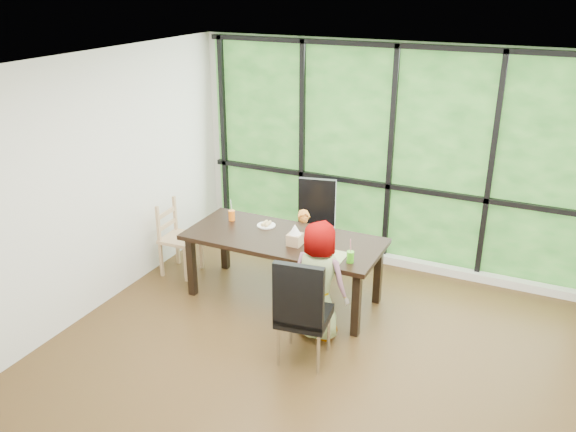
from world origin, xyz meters
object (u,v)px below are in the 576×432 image
at_px(chair_window_leather, 314,226).
at_px(chair_interior_leather, 304,309).
at_px(dining_table, 284,268).
at_px(plate_far, 266,225).
at_px(green_cup, 350,257).
at_px(orange_cup, 232,215).
at_px(chair_end_beech, 180,238).
at_px(child_older, 319,281).
at_px(tissue_box, 295,239).
at_px(plate_near, 323,254).
at_px(child_toddler, 304,244).

bearing_deg(chair_window_leather, chair_interior_leather, -82.45).
xyz_separation_m(dining_table, plate_far, (-0.31, 0.19, 0.38)).
height_order(chair_interior_leather, green_cup, chair_interior_leather).
bearing_deg(plate_far, chair_interior_leather, -49.39).
xyz_separation_m(plate_far, green_cup, (1.17, -0.46, 0.05)).
relative_size(dining_table, orange_cup, 18.08).
bearing_deg(chair_end_beech, child_older, -108.02).
xyz_separation_m(chair_window_leather, tissue_box, (0.20, -1.00, 0.27)).
relative_size(green_cup, tissue_box, 0.81).
height_order(dining_table, green_cup, green_cup).
bearing_deg(plate_near, chair_interior_leather, -80.82).
bearing_deg(child_toddler, dining_table, -105.22).
relative_size(chair_interior_leather, tissue_box, 7.47).
height_order(chair_end_beech, tissue_box, chair_end_beech).
height_order(child_toddler, orange_cup, orange_cup).
bearing_deg(chair_end_beech, orange_cup, -80.88).
bearing_deg(child_toddler, plate_near, -70.10).
bearing_deg(chair_interior_leather, tissue_box, -67.46).
height_order(dining_table, plate_near, plate_near).
relative_size(chair_end_beech, plate_far, 4.28).
bearing_deg(child_older, child_toddler, -54.54).
xyz_separation_m(dining_table, plate_near, (0.55, -0.22, 0.38)).
bearing_deg(child_toddler, green_cup, -58.98).
xyz_separation_m(chair_end_beech, green_cup, (2.25, -0.30, 0.36)).
relative_size(child_toddler, child_older, 0.70).
relative_size(plate_far, green_cup, 1.80).
bearing_deg(tissue_box, chair_window_leather, 101.37).
bearing_deg(green_cup, chair_end_beech, 172.30).
distance_m(chair_interior_leather, tissue_box, 0.98).
height_order(child_toddler, child_older, child_older).
bearing_deg(chair_window_leather, chair_end_beech, -161.64).
bearing_deg(orange_cup, child_toddler, 26.97).
xyz_separation_m(plate_far, tissue_box, (0.50, -0.32, 0.06)).
distance_m(chair_interior_leather, chair_end_beech, 2.28).
distance_m(dining_table, chair_interior_leather, 1.16).
bearing_deg(dining_table, chair_interior_leather, -54.88).
xyz_separation_m(dining_table, green_cup, (0.86, -0.27, 0.43)).
bearing_deg(dining_table, plate_far, 148.15).
distance_m(chair_end_beech, green_cup, 2.30).
distance_m(child_toddler, orange_cup, 0.92).
relative_size(chair_window_leather, plate_far, 5.14).
xyz_separation_m(dining_table, orange_cup, (-0.75, 0.17, 0.43)).
height_order(child_older, green_cup, child_older).
bearing_deg(chair_window_leather, tissue_box, -91.35).
xyz_separation_m(child_older, plate_far, (-0.94, 0.71, 0.14)).
distance_m(green_cup, tissue_box, 0.68).
bearing_deg(chair_interior_leather, green_cup, -113.52).
relative_size(child_older, tissue_box, 8.48).
bearing_deg(chair_window_leather, child_toddler, -101.33).
bearing_deg(plate_near, orange_cup, 162.94).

